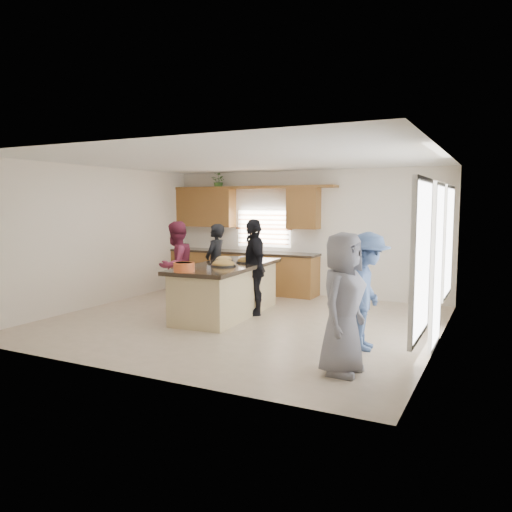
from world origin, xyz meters
The scene contains 18 objects.
floor centered at (0.00, 0.00, 0.00)m, with size 6.50×6.50×0.00m, color #C7AF94.
room_shell centered at (0.00, 0.00, 1.90)m, with size 6.52×6.02×2.81m.
back_cabinetry centered at (-1.47, 2.73, 0.91)m, with size 4.08×0.66×2.46m.
right_wall_glazing centered at (3.22, -0.13, 1.34)m, with size 0.06×4.00×2.25m.
island centered at (-0.49, 0.32, 0.45)m, with size 1.32×2.77×0.95m.
platter_front centered at (-0.40, 0.07, 0.98)m, with size 0.45×0.45×0.18m.
platter_mid centered at (-0.27, 0.76, 0.98)m, with size 0.43×0.43×0.17m.
platter_back centered at (-0.78, 0.74, 0.98)m, with size 0.35×0.35×0.14m.
salad_bowl centered at (-0.58, -0.88, 1.04)m, with size 0.34×0.34×0.16m.
clear_cup centered at (-0.19, -0.75, 1.01)m, with size 0.07×0.07×0.11m, color white.
plate_stack centered at (-0.58, 1.21, 0.98)m, with size 0.19×0.19×0.05m, color #AF92D5.
flower_vase centered at (-0.48, 1.40, 1.19)m, with size 0.14×0.14×0.44m.
potted_plant centered at (-2.12, 2.82, 2.59)m, with size 0.34×0.30×0.38m, color #457830.
woman_left_back centered at (-1.30, 1.28, 0.82)m, with size 0.60×0.39×1.64m, color black.
woman_left_mid centered at (-1.57, 0.27, 0.86)m, with size 0.84×0.65×1.72m, color maroon.
woman_left_front centered at (-0.07, 0.62, 0.89)m, with size 1.04×0.43×1.78m, color black.
woman_right_back centered at (2.37, -0.67, 0.83)m, with size 1.08×0.62×1.67m, color #364C76.
woman_right_front centered at (2.36, -1.81, 0.86)m, with size 0.84×0.55×1.73m, color slate.
Camera 1 is at (4.08, -7.55, 2.06)m, focal length 35.00 mm.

